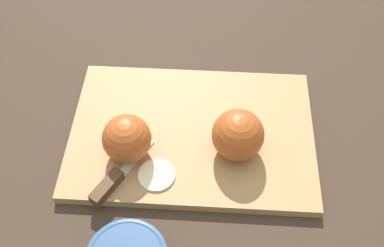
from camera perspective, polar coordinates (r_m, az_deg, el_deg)
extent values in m
plane|color=#38281E|center=(0.78, 0.00, -1.65)|extent=(4.00, 4.00, 0.00)
cube|color=#A37A4C|center=(0.77, 0.00, -1.28)|extent=(0.42, 0.29, 0.02)
sphere|color=#AD4C1E|center=(0.71, 5.85, -1.46)|extent=(0.08, 0.08, 0.08)
cylinder|color=beige|center=(0.72, 5.59, -1.00)|extent=(0.07, 0.04, 0.08)
sphere|color=#AD4C1E|center=(0.72, -8.28, -1.93)|extent=(0.08, 0.08, 0.08)
cylinder|color=beige|center=(0.72, -8.83, -2.08)|extent=(0.03, 0.07, 0.07)
cube|color=silver|center=(0.74, -7.11, -4.23)|extent=(0.05, 0.08, 0.00)
cube|color=#472D19|center=(0.71, -10.76, -7.92)|extent=(0.05, 0.06, 0.02)
cylinder|color=beige|center=(0.72, -4.52, -6.52)|extent=(0.06, 0.06, 0.00)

